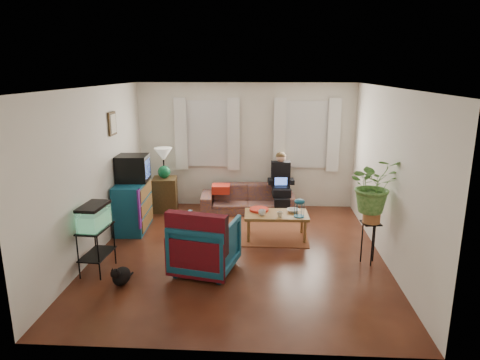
# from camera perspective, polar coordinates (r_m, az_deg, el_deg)

# --- Properties ---
(floor) EXTENTS (4.50, 5.00, 0.01)m
(floor) POSITION_cam_1_polar(r_m,az_deg,el_deg) (6.97, -0.19, -9.62)
(floor) COLOR #4F2B14
(floor) RESTS_ON ground
(ceiling) EXTENTS (4.50, 5.00, 0.01)m
(ceiling) POSITION_cam_1_polar(r_m,az_deg,el_deg) (6.37, -0.21, 12.26)
(ceiling) COLOR white
(ceiling) RESTS_ON wall_back
(wall_back) EXTENTS (4.50, 0.01, 2.60)m
(wall_back) POSITION_cam_1_polar(r_m,az_deg,el_deg) (8.99, 0.78, 4.58)
(wall_back) COLOR silver
(wall_back) RESTS_ON floor
(wall_front) EXTENTS (4.50, 0.01, 2.60)m
(wall_front) POSITION_cam_1_polar(r_m,az_deg,el_deg) (4.17, -2.33, -7.32)
(wall_front) COLOR silver
(wall_front) RESTS_ON floor
(wall_left) EXTENTS (0.01, 5.00, 2.60)m
(wall_left) POSITION_cam_1_polar(r_m,az_deg,el_deg) (7.05, -18.78, 1.03)
(wall_left) COLOR silver
(wall_left) RESTS_ON floor
(wall_right) EXTENTS (0.01, 5.00, 2.60)m
(wall_right) POSITION_cam_1_polar(r_m,az_deg,el_deg) (6.80, 19.10, 0.52)
(wall_right) COLOR silver
(wall_right) RESTS_ON floor
(window_left) EXTENTS (1.08, 0.04, 1.38)m
(window_left) POSITION_cam_1_polar(r_m,az_deg,el_deg) (9.00, -4.35, 6.17)
(window_left) COLOR white
(window_left) RESTS_ON wall_back
(window_right) EXTENTS (1.08, 0.04, 1.38)m
(window_right) POSITION_cam_1_polar(r_m,az_deg,el_deg) (8.97, 8.83, 6.00)
(window_right) COLOR white
(window_right) RESTS_ON wall_back
(curtains_left) EXTENTS (1.36, 0.06, 1.50)m
(curtains_left) POSITION_cam_1_polar(r_m,az_deg,el_deg) (8.93, -4.41, 6.09)
(curtains_left) COLOR white
(curtains_left) RESTS_ON wall_back
(curtains_right) EXTENTS (1.36, 0.06, 1.50)m
(curtains_right) POSITION_cam_1_polar(r_m,az_deg,el_deg) (8.89, 8.87, 5.92)
(curtains_right) COLOR white
(curtains_right) RESTS_ON wall_back
(picture_frame) EXTENTS (0.04, 0.32, 0.40)m
(picture_frame) POSITION_cam_1_polar(r_m,az_deg,el_deg) (7.71, -16.60, 7.21)
(picture_frame) COLOR #3D2616
(picture_frame) RESTS_ON wall_left
(area_rug) EXTENTS (2.01, 1.62, 0.01)m
(area_rug) POSITION_cam_1_polar(r_m,az_deg,el_deg) (7.90, 1.50, -6.59)
(area_rug) COLOR brown
(area_rug) RESTS_ON floor
(sofa) EXTENTS (1.93, 0.86, 0.74)m
(sofa) POSITION_cam_1_polar(r_m,az_deg,el_deg) (8.76, 1.00, -1.94)
(sofa) COLOR brown
(sofa) RESTS_ON floor
(seated_person) EXTENTS (0.51, 0.61, 1.12)m
(seated_person) POSITION_cam_1_polar(r_m,az_deg,el_deg) (8.75, 5.45, -0.71)
(seated_person) COLOR black
(seated_person) RESTS_ON sofa
(side_table) EXTENTS (0.53, 0.53, 0.69)m
(side_table) POSITION_cam_1_polar(r_m,az_deg,el_deg) (8.99, -9.95, -1.88)
(side_table) COLOR #3A2A15
(side_table) RESTS_ON floor
(table_lamp) EXTENTS (0.40, 0.40, 0.63)m
(table_lamp) POSITION_cam_1_polar(r_m,az_deg,el_deg) (8.83, -10.13, 2.14)
(table_lamp) COLOR white
(table_lamp) RESTS_ON side_table
(dresser) EXTENTS (0.55, 1.01, 0.89)m
(dresser) POSITION_cam_1_polar(r_m,az_deg,el_deg) (8.04, -14.11, -3.36)
(dresser) COLOR #105F62
(dresser) RESTS_ON floor
(crt_tv) EXTENTS (0.57, 0.52, 0.47)m
(crt_tv) POSITION_cam_1_polar(r_m,az_deg,el_deg) (7.95, -14.10, 1.54)
(crt_tv) COLOR black
(crt_tv) RESTS_ON dresser
(aquarium_stand) EXTENTS (0.38, 0.62, 0.67)m
(aquarium_stand) POSITION_cam_1_polar(r_m,az_deg,el_deg) (6.57, -18.54, -8.79)
(aquarium_stand) COLOR black
(aquarium_stand) RESTS_ON floor
(aquarium) EXTENTS (0.34, 0.57, 0.35)m
(aquarium) POSITION_cam_1_polar(r_m,az_deg,el_deg) (6.39, -18.90, -4.57)
(aquarium) COLOR #7FD899
(aquarium) RESTS_ON aquarium_stand
(black_cat) EXTENTS (0.29, 0.39, 0.30)m
(black_cat) POSITION_cam_1_polar(r_m,az_deg,el_deg) (6.16, -15.53, -12.03)
(black_cat) COLOR black
(black_cat) RESTS_ON floor
(armchair) EXTENTS (1.00, 0.96, 0.87)m
(armchair) POSITION_cam_1_polar(r_m,az_deg,el_deg) (6.25, -4.65, -8.28)
(armchair) COLOR #12546E
(armchair) RESTS_ON floor
(serape_throw) EXTENTS (0.89, 0.40, 0.72)m
(serape_throw) POSITION_cam_1_polar(r_m,az_deg,el_deg) (5.89, -5.87, -7.85)
(serape_throw) COLOR #9E0A0A
(serape_throw) RESTS_ON armchair
(coffee_table) EXTENTS (1.10, 0.62, 0.45)m
(coffee_table) POSITION_cam_1_polar(r_m,az_deg,el_deg) (7.47, 4.82, -6.10)
(coffee_table) COLOR brown
(coffee_table) RESTS_ON floor
(cup_a) EXTENTS (0.13, 0.13, 0.10)m
(cup_a) POSITION_cam_1_polar(r_m,az_deg,el_deg) (7.28, 2.96, -4.36)
(cup_a) COLOR white
(cup_a) RESTS_ON coffee_table
(cup_b) EXTENTS (0.10, 0.10, 0.09)m
(cup_b) POSITION_cam_1_polar(r_m,az_deg,el_deg) (7.22, 5.33, -4.59)
(cup_b) COLOR beige
(cup_b) RESTS_ON coffee_table
(bowl) EXTENTS (0.22, 0.22, 0.05)m
(bowl) POSITION_cam_1_polar(r_m,az_deg,el_deg) (7.50, 7.09, -4.05)
(bowl) COLOR white
(bowl) RESTS_ON coffee_table
(snack_tray) EXTENTS (0.34, 0.34, 0.04)m
(snack_tray) POSITION_cam_1_polar(r_m,az_deg,el_deg) (7.52, 2.55, -3.96)
(snack_tray) COLOR #B21414
(snack_tray) RESTS_ON coffee_table
(birdcage) EXTENTS (0.18, 0.18, 0.32)m
(birdcage) POSITION_cam_1_polar(r_m,az_deg,el_deg) (7.24, 7.92, -3.68)
(birdcage) COLOR #115B6B
(birdcage) RESTS_ON coffee_table
(plant_stand) EXTENTS (0.31, 0.31, 0.65)m
(plant_stand) POSITION_cam_1_polar(r_m,az_deg,el_deg) (6.77, 16.86, -8.03)
(plant_stand) COLOR black
(plant_stand) RESTS_ON floor
(potted_plant) EXTENTS (0.83, 0.74, 0.83)m
(potted_plant) POSITION_cam_1_polar(r_m,az_deg,el_deg) (6.52, 17.36, -1.71)
(potted_plant) COLOR #599947
(potted_plant) RESTS_ON plant_stand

